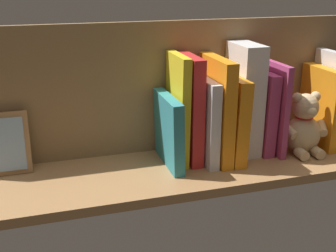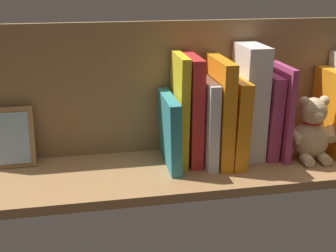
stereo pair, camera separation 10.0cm
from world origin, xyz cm
name	(u,v)px [view 2 (the right image)]	position (x,y,z in cm)	size (l,w,h in cm)	color
ground_plane	(168,171)	(0.00, 0.00, -1.10)	(106.74, 27.68, 2.20)	#A87A4C
shelf_back_panel	(160,88)	(0.00, -11.59, 16.59)	(106.74, 1.50, 33.18)	olive
book_1	(332,112)	(-43.22, -2.75, 10.48)	(3.17, 15.37, 20.95)	orange
teddy_bear	(311,132)	(-35.83, 1.35, 7.07)	(13.02, 10.59, 16.07)	#D1B284
book_2	(278,110)	(-28.66, -2.93, 11.64)	(1.51, 15.02, 23.28)	#B23F72
book_3	(267,115)	(-26.01, -3.81, 10.43)	(2.85, 13.26, 20.86)	#B23F72
dictionary_thick_white	(249,102)	(-21.27, -4.19, 13.97)	(5.69, 12.30, 27.95)	white
book_4	(233,119)	(-16.39, -1.92, 10.44)	(3.15, 17.03, 20.89)	orange
book_5	(219,111)	(-12.86, -2.00, 12.70)	(2.98, 16.88, 25.39)	orange
book_6	(205,121)	(-9.66, -2.29, 10.35)	(2.49, 16.31, 20.70)	silver
book_7	(192,109)	(-6.49, -3.54, 12.97)	(2.93, 13.80, 25.94)	red
book_8	(179,109)	(-3.51, -3.74, 13.16)	(2.10, 13.40, 26.31)	yellow
book_9	(169,131)	(-0.72, -1.95, 8.51)	(2.56, 16.98, 17.01)	teal
picture_frame_leaning	(3,138)	(38.30, -7.91, 7.10)	(14.29, 4.44, 14.46)	#A87A4C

